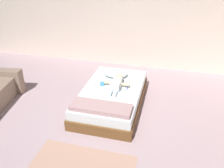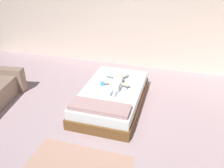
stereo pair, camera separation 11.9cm
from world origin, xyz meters
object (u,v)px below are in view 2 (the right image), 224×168
(pillow, at_px, (116,73))
(toy_block, at_px, (102,84))
(baby, at_px, (117,83))
(bed, at_px, (112,97))
(toothbrush, at_px, (128,87))
(baby_bottle, at_px, (124,92))

(pillow, distance_m, toy_block, 0.48)
(pillow, relative_size, baby, 0.75)
(bed, height_order, pillow, pillow)
(baby, height_order, toothbrush, baby)
(toy_block, height_order, baby_bottle, baby_bottle)
(baby, xyz_separation_m, baby_bottle, (0.20, -0.22, -0.04))
(baby, height_order, baby_bottle, baby)
(pillow, relative_size, toy_block, 5.44)
(pillow, distance_m, toothbrush, 0.54)
(bed, relative_size, baby_bottle, 14.91)
(pillow, height_order, toy_block, pillow)
(toy_block, bearing_deg, toothbrush, 4.89)
(baby, bearing_deg, toothbrush, 3.79)
(toy_block, bearing_deg, pillow, 71.46)
(pillow, xyz_separation_m, baby_bottle, (0.33, -0.64, -0.03))
(baby, distance_m, baby_bottle, 0.29)
(toy_block, distance_m, baby_bottle, 0.51)
(bed, xyz_separation_m, baby_bottle, (0.26, -0.11, 0.22))
(bed, bearing_deg, pillow, 96.91)
(bed, xyz_separation_m, baby, (0.07, 0.10, 0.25))
(bed, relative_size, toothbrush, 11.48)
(bed, distance_m, baby_bottle, 0.36)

